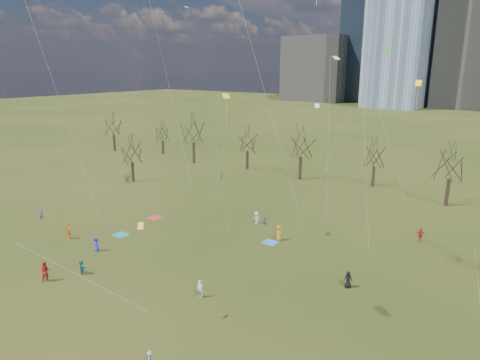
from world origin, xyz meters
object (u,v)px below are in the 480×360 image
Objects in this scene: blanket_navy at (270,242)px; blanket_crimson at (155,218)px; person_0 at (96,244)px; person_1 at (200,289)px; person_4 at (69,231)px; blanket_teal at (121,235)px; person_2 at (46,272)px.

blanket_crimson is at bearing -173.67° from blanket_navy.
person_1 is at bearing -1.33° from person_0.
person_4 is at bearing 178.57° from person_0.
person_2 is (3.48, -11.41, 0.95)m from blanket_teal.
person_0 is 5.50m from person_4.
blanket_teal is at bearing -151.77° from blanket_navy.
person_4 reaches higher than person_0.
person_2 reaches higher than blanket_navy.
person_0 is 7.15m from person_2.
person_1 reaches higher than blanket_crimson.
blanket_navy is 16.81m from blanket_crimson.
blanket_teal is 17.75m from person_1.
person_1 reaches higher than blanket_teal.
person_2 is at bearing -169.32° from person_1.
blanket_crimson is at bearing 99.70° from blanket_teal.
person_1 is 0.88× the size of person_4.
person_0 reaches higher than blanket_teal.
person_0 is 15.36m from person_1.
person_1 is 20.86m from person_4.
blanket_navy and blanket_crimson have the same top height.
blanket_crimson is 21.58m from person_1.
blanket_teal is 1.00× the size of blanket_navy.
person_1 is at bearing -84.41° from blanket_navy.
person_0 is (1.59, -4.52, 0.80)m from blanket_teal.
person_2 reaches higher than blanket_teal.
blanket_navy is at bearing -139.22° from person_4.
person_1 is (18.05, -11.80, 0.79)m from blanket_crimson.
person_2 is 10.29m from person_4.
blanket_teal is 0.87× the size of person_4.
person_0 is at bearing -76.23° from blanket_crimson.
person_4 reaches higher than person_1.
blanket_navy is 1.00× the size of blanket_crimson.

